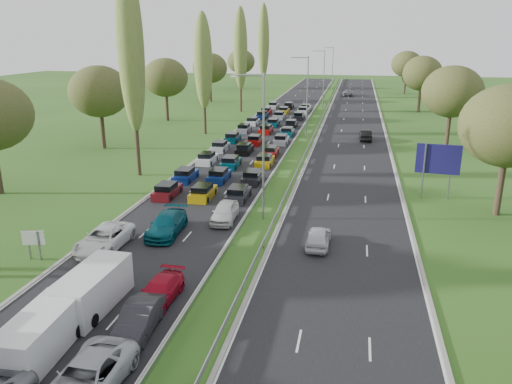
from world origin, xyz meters
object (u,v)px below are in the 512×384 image
Objects in this scene: near_car_2 at (104,239)px; direction_sign at (438,162)px; white_van_front at (44,332)px; white_van_rear at (95,287)px; info_sign at (33,241)px.

direction_sign is (24.97, 17.13, 2.76)m from near_car_2.
white_van_front is 4.49m from white_van_rear.
direction_sign is at bearing 34.58° from near_car_2.
direction_sign reaches higher than white_van_front.
white_van_rear is at bearing -131.40° from direction_sign.
near_car_2 is 4.64m from info_sign.
white_van_front is 11.62m from info_sign.
near_car_2 is 8.14m from white_van_rear.
direction_sign reaches higher than white_van_rear.
info_sign is at bearing 124.01° from white_van_front.
near_car_2 is 1.08× the size of white_van_front.
direction_sign reaches higher than info_sign.
info_sign is 34.96m from direction_sign.
white_van_front is at bearing -127.01° from direction_sign.
near_car_2 is 12.30m from white_van_front.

